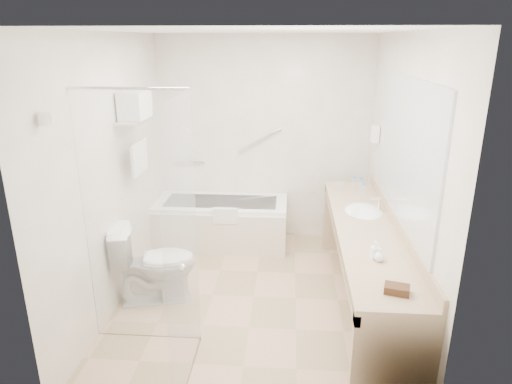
# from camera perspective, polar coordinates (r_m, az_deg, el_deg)

# --- Properties ---
(floor) EXTENTS (3.20, 3.20, 0.00)m
(floor) POSITION_cam_1_polar(r_m,az_deg,el_deg) (4.66, -0.29, -12.93)
(floor) COLOR tan
(floor) RESTS_ON ground
(ceiling) EXTENTS (2.60, 3.20, 0.10)m
(ceiling) POSITION_cam_1_polar(r_m,az_deg,el_deg) (3.97, -0.35, 19.50)
(ceiling) COLOR white
(ceiling) RESTS_ON wall_back
(wall_back) EXTENTS (2.60, 0.10, 2.50)m
(wall_back) POSITION_cam_1_polar(r_m,az_deg,el_deg) (5.69, 0.99, 6.56)
(wall_back) COLOR silver
(wall_back) RESTS_ON ground
(wall_front) EXTENTS (2.60, 0.10, 2.50)m
(wall_front) POSITION_cam_1_polar(r_m,az_deg,el_deg) (2.66, -3.12, -7.95)
(wall_front) COLOR silver
(wall_front) RESTS_ON ground
(wall_left) EXTENTS (0.10, 3.20, 2.50)m
(wall_left) POSITION_cam_1_polar(r_m,az_deg,el_deg) (4.44, -17.29, 2.23)
(wall_left) COLOR silver
(wall_left) RESTS_ON ground
(wall_right) EXTENTS (0.10, 3.20, 2.50)m
(wall_right) POSITION_cam_1_polar(r_m,az_deg,el_deg) (4.25, 17.45, 1.48)
(wall_right) COLOR silver
(wall_right) RESTS_ON ground
(bathtub) EXTENTS (1.60, 0.73, 0.59)m
(bathtub) POSITION_cam_1_polar(r_m,az_deg,el_deg) (5.69, -4.31, -3.78)
(bathtub) COLOR white
(bathtub) RESTS_ON floor
(grab_bar_short) EXTENTS (0.40, 0.03, 0.03)m
(grab_bar_short) POSITION_cam_1_polar(r_m,az_deg,el_deg) (5.86, -8.38, 3.69)
(grab_bar_short) COLOR silver
(grab_bar_short) RESTS_ON wall_back
(grab_bar_long) EXTENTS (0.53, 0.03, 0.33)m
(grab_bar_long) POSITION_cam_1_polar(r_m,az_deg,el_deg) (5.66, 0.46, 6.49)
(grab_bar_long) COLOR silver
(grab_bar_long) RESTS_ON wall_back
(shower_enclosure) EXTENTS (0.96, 0.91, 2.11)m
(shower_enclosure) POSITION_cam_1_polar(r_m,az_deg,el_deg) (3.46, -12.07, -5.18)
(shower_enclosure) COLOR silver
(shower_enclosure) RESTS_ON floor
(towel_shelf) EXTENTS (0.24, 0.55, 0.81)m
(towel_shelf) POSITION_cam_1_polar(r_m,az_deg,el_deg) (4.61, -14.81, 9.46)
(towel_shelf) COLOR silver
(towel_shelf) RESTS_ON wall_left
(vanity_counter) EXTENTS (0.55, 2.70, 0.95)m
(vanity_counter) POSITION_cam_1_polar(r_m,az_deg,el_deg) (4.27, 13.47, -6.84)
(vanity_counter) COLOR tan
(vanity_counter) RESTS_ON floor
(sink) EXTENTS (0.40, 0.52, 0.14)m
(sink) POSITION_cam_1_polar(r_m,az_deg,el_deg) (4.57, 13.28, -2.66)
(sink) COLOR white
(sink) RESTS_ON vanity_counter
(faucet) EXTENTS (0.03, 0.03, 0.14)m
(faucet) POSITION_cam_1_polar(r_m,az_deg,el_deg) (4.56, 15.18, -1.40)
(faucet) COLOR silver
(faucet) RESTS_ON vanity_counter
(mirror) EXTENTS (0.02, 2.00, 1.20)m
(mirror) POSITION_cam_1_polar(r_m,az_deg,el_deg) (4.03, 18.18, 4.94)
(mirror) COLOR silver
(mirror) RESTS_ON wall_right
(hairdryer_unit) EXTENTS (0.08, 0.10, 0.18)m
(hairdryer_unit) POSITION_cam_1_polar(r_m,az_deg,el_deg) (5.19, 14.66, 7.03)
(hairdryer_unit) COLOR white
(hairdryer_unit) RESTS_ON wall_right
(toilet) EXTENTS (0.88, 0.63, 0.77)m
(toilet) POSITION_cam_1_polar(r_m,az_deg,el_deg) (4.54, -12.58, -8.71)
(toilet) COLOR white
(toilet) RESTS_ON floor
(amenity_basket) EXTENTS (0.18, 0.14, 0.05)m
(amenity_basket) POSITION_cam_1_polar(r_m,az_deg,el_deg) (3.20, 17.19, -11.53)
(amenity_basket) COLOR #4B311A
(amenity_basket) RESTS_ON vanity_counter
(soap_bottle_a) EXTENTS (0.10, 0.15, 0.06)m
(soap_bottle_a) POSITION_cam_1_polar(r_m,az_deg,el_deg) (3.62, 14.61, -7.54)
(soap_bottle_a) COLOR white
(soap_bottle_a) RESTS_ON vanity_counter
(soap_bottle_b) EXTENTS (0.08, 0.10, 0.08)m
(soap_bottle_b) POSITION_cam_1_polar(r_m,az_deg,el_deg) (3.58, 15.15, -7.75)
(soap_bottle_b) COLOR white
(soap_bottle_b) RESTS_ON vanity_counter
(water_bottle_left) EXTENTS (0.05, 0.05, 0.17)m
(water_bottle_left) POSITION_cam_1_polar(r_m,az_deg,el_deg) (5.11, 12.16, 0.98)
(water_bottle_left) COLOR silver
(water_bottle_left) RESTS_ON vanity_counter
(water_bottle_mid) EXTENTS (0.05, 0.05, 0.18)m
(water_bottle_mid) POSITION_cam_1_polar(r_m,az_deg,el_deg) (5.05, 12.87, 0.75)
(water_bottle_mid) COLOR silver
(water_bottle_mid) RESTS_ON vanity_counter
(water_bottle_right) EXTENTS (0.06, 0.06, 0.20)m
(water_bottle_right) POSITION_cam_1_polar(r_m,az_deg,el_deg) (4.81, 13.24, -0.05)
(water_bottle_right) COLOR silver
(water_bottle_right) RESTS_ON vanity_counter
(drinking_glass_near) EXTENTS (0.09, 0.09, 0.10)m
(drinking_glass_near) POSITION_cam_1_polar(r_m,az_deg,el_deg) (4.35, 12.28, -2.54)
(drinking_glass_near) COLOR silver
(drinking_glass_near) RESTS_ON vanity_counter
(drinking_glass_far) EXTENTS (0.10, 0.10, 0.10)m
(drinking_glass_far) POSITION_cam_1_polar(r_m,az_deg,el_deg) (5.09, 10.49, 0.71)
(drinking_glass_far) COLOR silver
(drinking_glass_far) RESTS_ON vanity_counter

